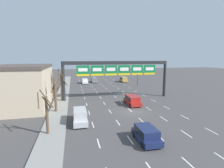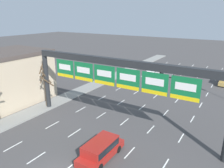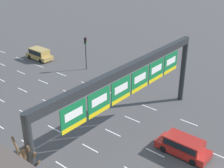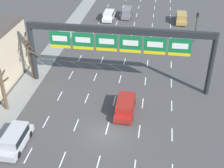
% 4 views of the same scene
% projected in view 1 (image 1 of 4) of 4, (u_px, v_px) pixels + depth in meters
% --- Properties ---
extents(ground_plane, '(220.00, 220.00, 0.00)m').
position_uv_depth(ground_plane, '(132.00, 112.00, 27.49)').
color(ground_plane, '#474444').
extents(sidewalk_left, '(2.80, 110.00, 0.15)m').
position_uv_depth(sidewalk_left, '(57.00, 117.00, 25.02)').
color(sidewalk_left, gray).
rests_on(sidewalk_left, ground_plane).
extents(lane_dashes, '(13.32, 67.00, 0.01)m').
position_uv_depth(lane_dashes, '(113.00, 94.00, 40.51)').
color(lane_dashes, white).
rests_on(lane_dashes, ground_plane).
extents(sign_gantry, '(22.00, 0.70, 7.78)m').
position_uv_depth(sign_gantry, '(117.00, 70.00, 35.50)').
color(sign_gantry, '#232628').
rests_on(sign_gantry, ground_plane).
extents(building_near, '(8.65, 12.95, 7.20)m').
position_uv_depth(building_near, '(23.00, 86.00, 29.79)').
color(building_near, '#C6B293').
rests_on(building_near, ground_plane).
extents(suv_red, '(1.99, 4.88, 1.66)m').
position_uv_depth(suv_red, '(132.00, 100.00, 31.56)').
color(suv_red, maroon).
rests_on(suv_red, ground_plane).
extents(suv_gold, '(1.97, 4.63, 1.78)m').
position_uv_depth(suv_gold, '(124.00, 79.00, 61.18)').
color(suv_gold, '#A88947').
rests_on(suv_gold, ground_plane).
extents(suv_silver, '(1.80, 4.74, 1.78)m').
position_uv_depth(suv_silver, '(80.00, 115.00, 22.73)').
color(suv_silver, '#B7B7BC').
rests_on(suv_silver, ground_plane).
extents(suv_white, '(1.91, 4.87, 1.53)m').
position_uv_depth(suv_white, '(85.00, 81.00, 57.86)').
color(suv_white, silver).
rests_on(suv_white, ground_plane).
extents(suv_navy, '(1.89, 3.97, 1.52)m').
position_uv_depth(suv_navy, '(146.00, 133.00, 17.64)').
color(suv_navy, '#19234C').
rests_on(suv_navy, ground_plane).
extents(suv_grey, '(1.81, 4.74, 1.75)m').
position_uv_depth(suv_grey, '(94.00, 80.00, 60.27)').
color(suv_grey, slate).
rests_on(suv_grey, ground_plane).
extents(traffic_light_near_gantry, '(0.30, 0.35, 4.83)m').
position_uv_depth(traffic_light_near_gantry, '(137.00, 74.00, 52.89)').
color(traffic_light_near_gantry, black).
rests_on(traffic_light_near_gantry, ground_plane).
extents(tree_bare_closest, '(1.80, 1.65, 5.10)m').
position_uv_depth(tree_bare_closest, '(46.00, 112.00, 18.85)').
color(tree_bare_closest, brown).
rests_on(tree_bare_closest, sidewalk_left).
extents(tree_bare_second, '(1.42, 1.32, 5.63)m').
position_uv_depth(tree_bare_second, '(55.00, 94.00, 26.92)').
color(tree_bare_second, brown).
rests_on(tree_bare_second, sidewalk_left).
extents(tree_bare_third, '(1.80, 1.66, 6.14)m').
position_uv_depth(tree_bare_third, '(62.00, 85.00, 33.62)').
color(tree_bare_third, brown).
rests_on(tree_bare_third, sidewalk_left).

